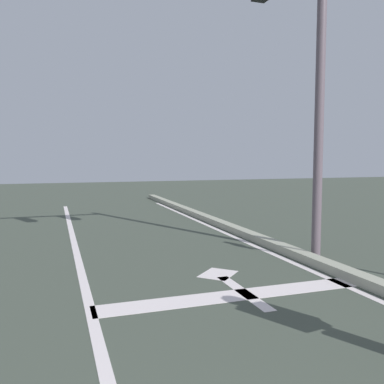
{
  "coord_description": "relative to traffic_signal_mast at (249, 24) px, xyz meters",
  "views": [
    {
      "loc": [
        -0.63,
        1.08,
        1.72
      ],
      "look_at": [
        1.48,
        7.31,
        1.16
      ],
      "focal_mm": 38.12,
      "sensor_mm": 36.0,
      "label": 1
    }
  ],
  "objects": [
    {
      "name": "lane_line_center",
      "position": [
        -2.64,
        -1.1,
        -3.83
      ],
      "size": [
        0.12,
        20.0,
        0.01
      ],
      "primitive_type": "cube",
      "color": "silver",
      "rests_on": "ground"
    },
    {
      "name": "lane_line_curbside",
      "position": [
        0.68,
        -1.1,
        -3.83
      ],
      "size": [
        0.12,
        20.0,
        0.01
      ],
      "primitive_type": "cube",
      "color": "silver",
      "rests_on": "ground"
    },
    {
      "name": "stop_bar",
      "position": [
        -0.91,
        -1.5,
        -3.83
      ],
      "size": [
        3.47,
        0.4,
        0.01
      ],
      "primitive_type": "cube",
      "color": "silver",
      "rests_on": "ground"
    },
    {
      "name": "lane_arrow_stem",
      "position": [
        -0.74,
        -1.42,
        -3.83
      ],
      "size": [
        0.16,
        1.4,
        0.01
      ],
      "primitive_type": "cube",
      "color": "silver",
      "rests_on": "ground"
    },
    {
      "name": "lane_arrow_head",
      "position": [
        -0.74,
        -0.57,
        -3.83
      ],
      "size": [
        0.71,
        0.71,
        0.01
      ],
      "primitive_type": "cube",
      "rotation": [
        0.0,
        0.0,
        0.79
      ],
      "color": "silver",
      "rests_on": "ground"
    },
    {
      "name": "curb_strip",
      "position": [
        0.93,
        -1.1,
        -3.76
      ],
      "size": [
        0.24,
        24.0,
        0.14
      ],
      "primitive_type": "cube",
      "color": "#9EA08B",
      "rests_on": "ground"
    },
    {
      "name": "traffic_signal_mast",
      "position": [
        0.0,
        0.0,
        0.0
      ],
      "size": [
        4.66,
        0.34,
        5.15
      ],
      "color": "#61535D",
      "rests_on": "ground"
    }
  ]
}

